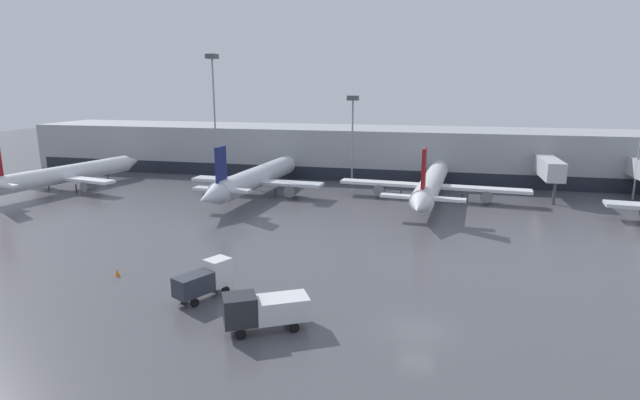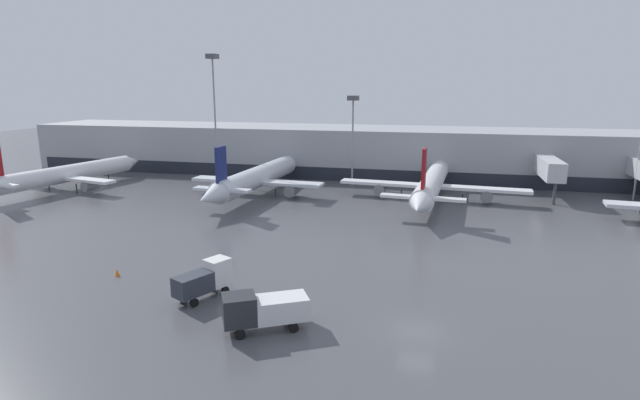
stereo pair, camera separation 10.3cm
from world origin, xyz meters
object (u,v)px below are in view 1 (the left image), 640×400
object	(u,v)px
traffic_cone_0	(117,273)
apron_light_mast_0	(353,113)
apron_light_mast_6	(213,84)
parked_jet_2	(64,174)
parked_jet_1	(256,178)
parked_jet_0	(432,182)
service_truck_1	(205,279)
service_truck_0	(264,309)

from	to	relation	value
traffic_cone_0	apron_light_mast_0	bearing A→B (deg)	74.18
apron_light_mast_6	apron_light_mast_0	bearing A→B (deg)	4.40
apron_light_mast_0	apron_light_mast_6	distance (m)	24.84
parked_jet_2	parked_jet_1	bearing A→B (deg)	-71.32
parked_jet_0	apron_light_mast_0	size ratio (longest dim) A/B	2.45
parked_jet_2	service_truck_1	xyz separation A→B (m)	(41.29, -33.46, -1.12)
parked_jet_1	traffic_cone_0	xyz separation A→B (m)	(-0.21, -35.12, -2.42)
parked_jet_1	parked_jet_2	world-z (taller)	parked_jet_2
parked_jet_0	apron_light_mast_6	size ratio (longest dim) A/B	1.69
service_truck_0	apron_light_mast_6	bearing A→B (deg)	-90.92
service_truck_1	apron_light_mast_0	bearing A→B (deg)	22.51
parked_jet_1	traffic_cone_0	bearing A→B (deg)	-177.01
apron_light_mast_0	apron_light_mast_6	xyz separation A→B (m)	(-24.31, -1.87, 4.75)
apron_light_mast_0	parked_jet_1	bearing A→B (deg)	-137.87
service_truck_1	traffic_cone_0	bearing A→B (deg)	102.31
parked_jet_0	apron_light_mast_0	xyz separation A→B (m)	(-13.71, 8.84, 9.58)
parked_jet_0	apron_light_mast_6	distance (m)	41.22
parked_jet_0	traffic_cone_0	world-z (taller)	parked_jet_0
apron_light_mast_6	parked_jet_2	bearing A→B (deg)	-145.26
traffic_cone_0	apron_light_mast_6	world-z (taller)	apron_light_mast_6
apron_light_mast_0	parked_jet_0	bearing A→B (deg)	-32.82
parked_jet_2	service_truck_0	distance (m)	60.75
apron_light_mast_0	parked_jet_2	bearing A→B (deg)	-160.30
parked_jet_1	parked_jet_0	bearing A→B (deg)	-80.25
parked_jet_2	apron_light_mast_0	xyz separation A→B (m)	(44.69, 16.01, 9.54)
parked_jet_0	parked_jet_2	world-z (taller)	parked_jet_2
parked_jet_2	service_truck_1	distance (m)	53.15
parked_jet_0	service_truck_1	world-z (taller)	parked_jet_0
apron_light_mast_6	service_truck_0	bearing A→B (deg)	-62.05
service_truck_0	apron_light_mast_6	xyz separation A→B (m)	(-27.40, 51.63, 15.44)
parked_jet_1	parked_jet_2	bearing A→B (deg)	100.84
parked_jet_1	apron_light_mast_6	size ratio (longest dim) A/B	1.56
parked_jet_1	apron_light_mast_0	xyz separation A→B (m)	(13.10, 11.85, 9.52)
parked_jet_1	apron_light_mast_0	size ratio (longest dim) A/B	2.28
parked_jet_0	parked_jet_1	distance (m)	26.97
parked_jet_0	parked_jet_2	xyz separation A→B (m)	(-58.40, -7.17, 0.04)
service_truck_1	apron_light_mast_0	xyz separation A→B (m)	(3.41, 49.46, 10.65)
parked_jet_2	traffic_cone_0	size ratio (longest dim) A/B	49.99
traffic_cone_0	apron_light_mast_6	distance (m)	49.33
parked_jet_0	parked_jet_2	distance (m)	58.84
parked_jet_2	traffic_cone_0	distance (m)	44.15
service_truck_0	parked_jet_2	bearing A→B (deg)	-66.99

